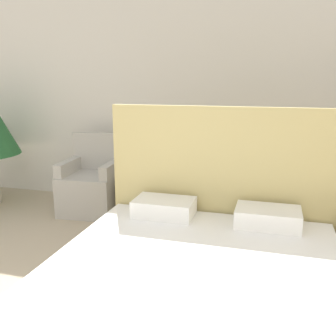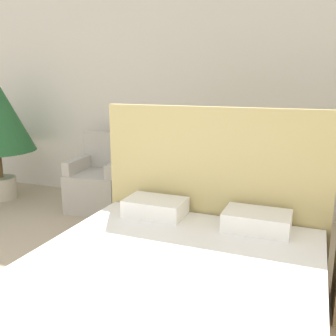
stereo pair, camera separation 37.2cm
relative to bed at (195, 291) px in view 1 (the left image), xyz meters
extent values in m
cube|color=silver|center=(-0.98, 2.48, 1.17)|extent=(10.00, 0.06, 2.90)
cube|color=#8C7A5B|center=(0.00, -0.10, -0.14)|extent=(1.83, 2.02, 0.29)
cube|color=white|center=(0.00, -0.10, 0.11)|extent=(1.79, 1.98, 0.20)
cube|color=tan|center=(0.00, 0.94, 0.40)|extent=(1.87, 0.06, 1.37)
cube|color=white|center=(-0.41, 0.71, 0.28)|extent=(0.49, 0.31, 0.14)
cube|color=white|center=(0.41, 0.71, 0.28)|extent=(0.49, 0.31, 0.14)
cube|color=#B7B2A8|center=(-1.67, 1.84, -0.05)|extent=(0.69, 0.67, 0.47)
cube|color=#B7B2A8|center=(-1.69, 2.12, 0.42)|extent=(0.65, 0.11, 0.46)
cube|color=#B7B2A8|center=(-1.95, 1.82, 0.27)|extent=(0.14, 0.57, 0.16)
cube|color=#B7B2A8|center=(-1.40, 1.86, 0.27)|extent=(0.14, 0.57, 0.16)
cube|color=#B7B2A8|center=(-0.63, 1.84, -0.05)|extent=(0.66, 0.64, 0.47)
cube|color=#B7B2A8|center=(-0.64, 2.12, 0.42)|extent=(0.65, 0.08, 0.46)
cube|color=#B7B2A8|center=(-0.90, 1.83, 0.27)|extent=(0.12, 0.56, 0.16)
cube|color=#B7B2A8|center=(-0.36, 1.85, 0.27)|extent=(0.12, 0.56, 0.16)
cylinder|color=#B7AD93|center=(-1.15, 1.83, -0.05)|extent=(0.29, 0.29, 0.46)
camera|label=1|loc=(0.41, -2.08, 1.30)|focal=40.00mm
camera|label=2|loc=(0.76, -1.96, 1.30)|focal=40.00mm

